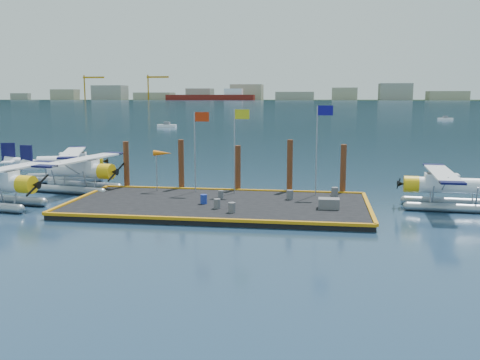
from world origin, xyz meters
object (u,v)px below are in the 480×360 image
object	(u,v)px
drum_2	(290,195)
flagpole_yellow	(237,138)
seaplane_b	(79,172)
drum_3	(217,204)
piling_0	(126,167)
drum_5	(221,194)
piling_1	(181,166)
piling_2	(238,170)
piling_4	(343,171)
drum_0	(204,199)
piling_3	(290,168)
drum_4	(335,192)
drum_1	(232,208)
seaplane_d	(447,188)
seaplane_c	(69,164)
windsock	(162,154)
flagpole_blue	(320,137)
flagpole_red	(197,139)
crate	(329,204)

from	to	relation	value
drum_2	flagpole_yellow	bearing A→B (deg)	154.97
seaplane_b	drum_2	size ratio (longest dim) A/B	15.33
drum_3	seaplane_b	bearing A→B (deg)	152.23
flagpole_yellow	piling_0	size ratio (longest dim) A/B	1.55
drum_3	drum_5	xyz separation A→B (m)	(-0.40, 3.42, -0.04)
piling_1	flagpole_yellow	bearing A→B (deg)	-18.79
piling_2	piling_4	size ratio (longest dim) A/B	0.95
drum_0	piling_1	world-z (taller)	piling_1
drum_2	piling_3	world-z (taller)	piling_3
drum_0	drum_4	xyz separation A→B (m)	(8.77, 3.86, 0.03)
piling_2	drum_1	bearing A→B (deg)	-83.71
drum_0	piling_2	world-z (taller)	piling_2
seaplane_d	piling_4	distance (m)	7.53
seaplane_b	drum_3	distance (m)	14.14
seaplane_c	windsock	bearing A→B (deg)	40.69
drum_1	drum_2	distance (m)	5.86
drum_0	piling_0	world-z (taller)	piling_0
drum_1	drum_4	world-z (taller)	drum_4
seaplane_d	flagpole_blue	size ratio (longest dim) A/B	1.44
flagpole_red	flagpole_blue	distance (m)	8.99
seaplane_d	drum_3	size ratio (longest dim) A/B	14.94
drum_1	drum_3	size ratio (longest dim) A/B	1.01
drum_3	windsock	world-z (taller)	windsock
piling_0	piling_1	xyz separation A→B (m)	(4.50, 0.00, 0.10)
drum_4	flagpole_blue	world-z (taller)	flagpole_blue
flagpole_red	piling_2	size ratio (longest dim) A/B	1.58
flagpole_yellow	piling_2	xyz separation A→B (m)	(-0.20, 1.60, -2.61)
seaplane_c	windsock	distance (m)	12.13
piling_1	piling_4	size ratio (longest dim) A/B	1.05
seaplane_b	drum_5	distance (m)	12.53
seaplane_c	piling_0	size ratio (longest dim) A/B	2.45
piling_0	drum_3	bearing A→B (deg)	-39.58
crate	piling_2	xyz separation A→B (m)	(-6.90, 6.23, 1.17)
drum_1	crate	distance (m)	6.33
drum_2	flagpole_red	bearing A→B (deg)	165.01
drum_4	crate	xyz separation A→B (m)	(-0.47, -4.20, -0.01)
crate	flagpole_yellow	size ratio (longest dim) A/B	0.22
flagpole_yellow	windsock	xyz separation A→B (m)	(-5.73, 0.00, -1.28)
piling_3	seaplane_b	bearing A→B (deg)	-177.70
seaplane_c	flagpole_yellow	distance (m)	17.50
drum_4	flagpole_blue	size ratio (longest dim) A/B	0.11
drum_3	piling_0	distance (m)	11.45
seaplane_b	piling_0	size ratio (longest dim) A/B	2.53
flagpole_yellow	piling_0	xyz separation A→B (m)	(-9.20, 1.60, -2.51)
piling_0	piling_2	distance (m)	9.00
piling_4	piling_0	bearing A→B (deg)	180.00
piling_2	piling_3	bearing A→B (deg)	0.00
seaplane_b	piling_0	world-z (taller)	piling_0
crate	flagpole_yellow	distance (m)	8.97
drum_5	drum_4	bearing A→B (deg)	12.66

